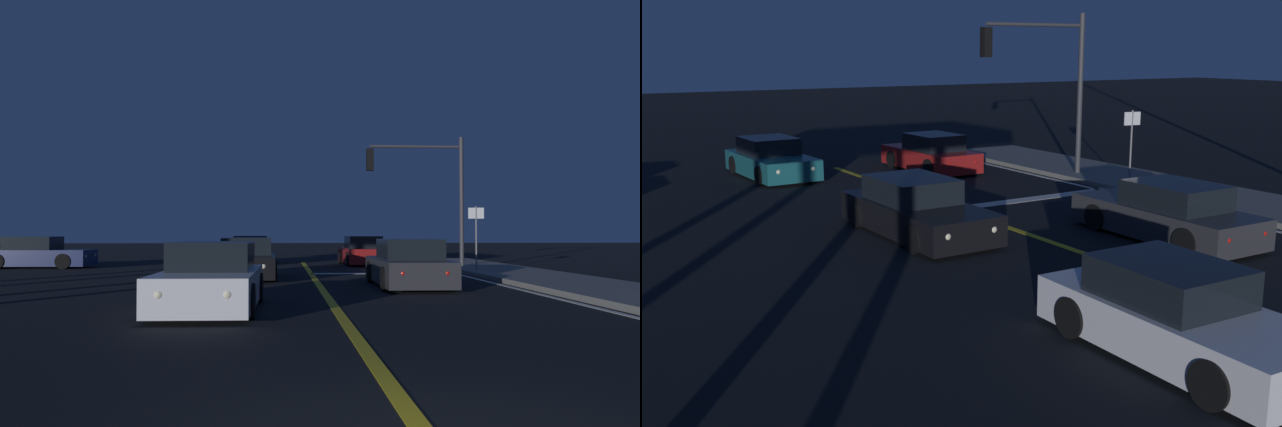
{
  "view_description": "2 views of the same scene",
  "coord_description": "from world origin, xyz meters",
  "views": [
    {
      "loc": [
        -1.1,
        -4.11,
        1.55
      ],
      "look_at": [
        0.32,
        18.21,
        2.21
      ],
      "focal_mm": 34.55,
      "sensor_mm": 36.0,
      "label": 1
    },
    {
      "loc": [
        -10.37,
        1.35,
        4.31
      ],
      "look_at": [
        -1.33,
        15.93,
        0.51
      ],
      "focal_mm": 41.9,
      "sensor_mm": 36.0,
      "label": 2
    }
  ],
  "objects": [
    {
      "name": "car_parked_curb_black",
      "position": [
        -2.23,
        16.52,
        0.58
      ],
      "size": [
        2.02,
        4.69,
        1.34
      ],
      "rotation": [
        0.0,
        0.0,
        3.16
      ],
      "color": "black",
      "rests_on": "ground"
    },
    {
      "name": "car_following_oncoming_teal",
      "position": [
        -2.6,
        26.27,
        0.58
      ],
      "size": [
        2.1,
        4.43,
        1.34
      ],
      "rotation": [
        0.0,
        0.0,
        3.18
      ],
      "color": "#195960",
      "rests_on": "ground"
    },
    {
      "name": "car_side_waiting_charcoal",
      "position": [
        2.48,
        13.09,
        0.58
      ],
      "size": [
        1.94,
        4.62,
        1.34
      ],
      "rotation": [
        0.0,
        0.0,
        -0.01
      ],
      "color": "#2D2D33",
      "rests_on": "ground"
    },
    {
      "name": "car_distant_tail_white",
      "position": [
        -2.48,
        8.27,
        0.58
      ],
      "size": [
        1.98,
        4.42,
        1.34
      ],
      "rotation": [
        0.0,
        0.0,
        3.12
      ],
      "color": "silver",
      "rests_on": "ground"
    },
    {
      "name": "car_lead_oncoming_red",
      "position": [
        2.71,
        24.57,
        0.58
      ],
      "size": [
        1.96,
        4.3,
        1.34
      ],
      "rotation": [
        0.0,
        0.0,
        0.03
      ],
      "color": "maroon",
      "rests_on": "ground"
    },
    {
      "name": "street_sign_corner",
      "position": [
        6.02,
        17.96,
        1.66
      ],
      "size": [
        0.56,
        0.14,
        2.48
      ],
      "color": "slate",
      "rests_on": "ground"
    },
    {
      "name": "stop_bar",
      "position": [
        2.76,
        18.46,
        0.01
      ],
      "size": [
        5.52,
        0.5,
        0.01
      ],
      "primitive_type": "cube",
      "color": "silver",
      "rests_on": "ground"
    },
    {
      "name": "traffic_signal_near_right",
      "position": [
        4.85,
        20.76,
        3.65
      ],
      "size": [
        4.03,
        0.28,
        5.44
      ],
      "rotation": [
        0.0,
        0.0,
        3.14
      ],
      "color": "#38383D",
      "rests_on": "ground"
    },
    {
      "name": "lane_line_center",
      "position": [
        0.0,
        9.98,
        0.01
      ],
      "size": [
        0.2,
        33.93,
        0.01
      ],
      "primitive_type": "cube",
      "color": "gold",
      "rests_on": "ground"
    }
  ]
}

